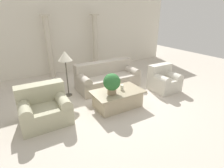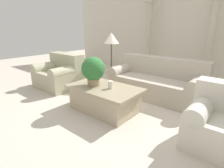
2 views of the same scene
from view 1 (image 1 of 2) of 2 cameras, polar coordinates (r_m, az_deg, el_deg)
The scene contains 11 objects.
ground_plane at distance 5.46m, azimuth 0.19°, elevation -4.57°, with size 16.00×16.00×0.00m, color beige.
wall_back at distance 8.02m, azimuth -12.68°, elevation 15.62°, with size 10.00×0.06×3.20m.
sofa_long at distance 6.12m, azimuth -1.58°, elevation 2.12°, with size 2.14×0.94×0.89m.
loveseat at distance 4.53m, azimuth -21.31°, elevation -7.04°, with size 1.12×0.94×0.89m.
coffee_table at distance 4.90m, azimuth 1.81°, elevation -4.75°, with size 1.39×0.84×0.48m.
potted_plant at distance 4.52m, azimuth -0.06°, elevation 0.42°, with size 0.45×0.45×0.56m.
pillar_candle at distance 4.85m, azimuth 3.26°, elevation -1.10°, with size 0.09×0.09×0.14m.
floor_lamp at distance 5.39m, azimuth -15.10°, elevation 8.31°, with size 0.42×0.42×1.43m.
column_left at distance 7.38m, azimuth -19.90°, elevation 11.40°, with size 0.31×0.31×2.41m.
column_right at distance 7.99m, azimuth -5.47°, elevation 13.35°, with size 0.31×0.31×2.41m.
armchair at distance 6.15m, azimuth 16.53°, elevation 1.33°, with size 0.85×0.81×0.85m.
Camera 1 is at (-2.48, -4.19, 2.48)m, focal length 28.00 mm.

